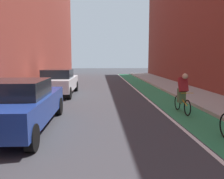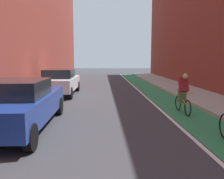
{
  "view_description": "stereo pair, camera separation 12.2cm",
  "coord_description": "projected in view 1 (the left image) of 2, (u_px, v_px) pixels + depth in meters",
  "views": [
    {
      "loc": [
        -0.4,
        3.91,
        2.15
      ],
      "look_at": [
        0.07,
        12.65,
        1.02
      ],
      "focal_mm": 38.18,
      "sensor_mm": 36.0,
      "label": 1
    },
    {
      "loc": [
        -0.28,
        3.91,
        2.15
      ],
      "look_at": [
        0.07,
        12.65,
        1.02
      ],
      "focal_mm": 38.18,
      "sensor_mm": 36.0,
      "label": 2
    }
  ],
  "objects": [
    {
      "name": "ground_plane",
      "position": [
        108.0,
        103.0,
        11.72
      ],
      "size": [
        85.55,
        85.55,
        0.0
      ],
      "primitive_type": "plane",
      "color": "#38383D"
    },
    {
      "name": "bike_lane_paint",
      "position": [
        159.0,
        96.0,
        13.86
      ],
      "size": [
        1.6,
        38.89,
        0.0
      ],
      "primitive_type": "cube",
      "color": "#2D8451",
      "rests_on": "ground"
    },
    {
      "name": "lane_divider_stripe",
      "position": [
        144.0,
        96.0,
        13.81
      ],
      "size": [
        0.12,
        38.89,
        0.0
      ],
      "primitive_type": "cube",
      "color": "white",
      "rests_on": "ground"
    },
    {
      "name": "sidewalk_right",
      "position": [
        194.0,
        94.0,
        13.96
      ],
      "size": [
        2.56,
        38.89,
        0.14
      ],
      "primitive_type": "cube",
      "color": "#A8A59E",
      "rests_on": "ground"
    },
    {
      "name": "building_facade_right",
      "position": [
        223.0,
        10.0,
        15.4
      ],
      "size": [
        2.4,
        34.89,
        10.58
      ],
      "primitive_type": "cube",
      "color": "brown",
      "rests_on": "ground"
    },
    {
      "name": "parked_sedan_blue",
      "position": [
        19.0,
        104.0,
        7.18
      ],
      "size": [
        1.92,
        4.8,
        1.53
      ],
      "color": "navy",
      "rests_on": "ground"
    },
    {
      "name": "parked_sedan_white",
      "position": [
        58.0,
        82.0,
        14.1
      ],
      "size": [
        1.96,
        4.37,
        1.53
      ],
      "color": "silver",
      "rests_on": "ground"
    },
    {
      "name": "cyclist_trailing",
      "position": [
        182.0,
        93.0,
        9.45
      ],
      "size": [
        0.48,
        1.67,
        1.59
      ],
      "color": "black",
      "rests_on": "ground"
    }
  ]
}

